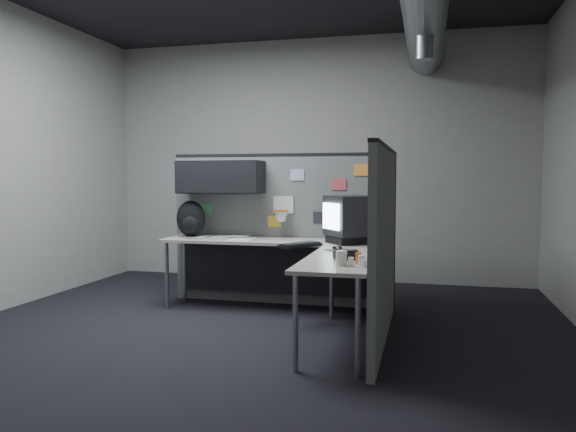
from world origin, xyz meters
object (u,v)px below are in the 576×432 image
(keyboard, at_px, (300,245))
(backpack, at_px, (191,219))
(phone, at_px, (345,255))
(monitor, at_px, (351,219))
(desk, at_px, (289,255))

(keyboard, height_order, backpack, backpack)
(phone, distance_m, backpack, 2.21)
(monitor, bearing_deg, backpack, -177.47)
(monitor, height_order, keyboard, monitor)
(desk, bearing_deg, keyboard, -53.50)
(desk, distance_m, backpack, 1.25)
(phone, height_order, backpack, backpack)
(keyboard, bearing_deg, backpack, 145.72)
(monitor, bearing_deg, desk, -155.83)
(phone, relative_size, backpack, 0.61)
(monitor, relative_size, backpack, 1.45)
(desk, height_order, monitor, monitor)
(phone, bearing_deg, desk, 120.58)
(keyboard, relative_size, backpack, 1.14)
(desk, distance_m, phone, 1.12)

